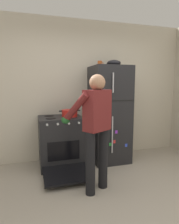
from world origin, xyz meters
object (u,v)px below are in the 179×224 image
object	(u,v)px
stove_range	(61,142)
mixing_bowl	(114,63)
red_pot	(70,113)
refrigerator	(109,114)
person_cook	(95,123)
coffee_mug	(100,64)

from	to	relation	value
stove_range	mixing_bowl	size ratio (longest dim) A/B	4.70
stove_range	mixing_bowl	world-z (taller)	mixing_bowl
stove_range	red_pot	bearing A→B (deg)	-11.37
refrigerator	red_pot	bearing A→B (deg)	-176.33
person_cook	coffee_mug	bearing A→B (deg)	67.16
refrigerator	mixing_bowl	bearing A→B (deg)	0.22
red_pot	coffee_mug	xyz separation A→B (m)	(0.60, 0.10, 0.89)
stove_range	coffee_mug	world-z (taller)	coffee_mug
refrigerator	red_pot	distance (m)	0.78
red_pot	coffee_mug	bearing A→B (deg)	9.49
refrigerator	person_cook	distance (m)	1.15
refrigerator	stove_range	distance (m)	1.04
refrigerator	stove_range	size ratio (longest dim) A/B	1.49
refrigerator	person_cook	world-z (taller)	refrigerator
refrigerator	mixing_bowl	xyz separation A→B (m)	(0.08, 0.00, 0.96)
stove_range	red_pot	distance (m)	0.55
mixing_bowl	stove_range	bearing A→B (deg)	-178.99
stove_range	red_pot	world-z (taller)	red_pot
coffee_mug	mixing_bowl	distance (m)	0.26
person_cook	mixing_bowl	world-z (taller)	mixing_bowl
refrigerator	person_cook	size ratio (longest dim) A/B	1.13
red_pot	coffee_mug	distance (m)	1.08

